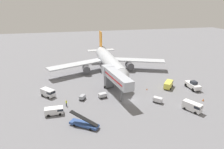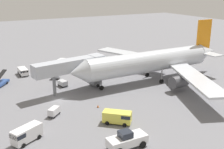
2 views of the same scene
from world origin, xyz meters
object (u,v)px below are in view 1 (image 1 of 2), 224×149
(baggage_cart_far_right, at_px, (82,97))
(safety_cone_bravo, at_px, (203,100))
(jet_bridge, at_px, (115,77))
(baggage_cart_mid_right, at_px, (103,95))
(safety_cone_alpha, at_px, (147,89))
(service_van_far_left, at_px, (55,110))
(belt_loader_truck, at_px, (84,123))
(airplane_at_gate, at_px, (109,61))
(ground_crew_worker_foreground, at_px, (66,103))
(service_van_rear_right, at_px, (48,92))
(baggage_cart_mid_left, at_px, (158,100))
(pushback_tug, at_px, (193,85))
(service_van_far_center, at_px, (193,106))
(service_van_near_center, at_px, (169,84))

(baggage_cart_far_right, relative_size, safety_cone_bravo, 3.08)
(jet_bridge, bearing_deg, baggage_cart_mid_right, -159.08)
(safety_cone_alpha, distance_m, safety_cone_bravo, 16.69)
(service_van_far_left, bearing_deg, baggage_cart_mid_right, 24.98)
(belt_loader_truck, relative_size, baggage_cart_far_right, 2.85)
(airplane_at_gate, distance_m, ground_crew_worker_foreground, 29.79)
(service_van_rear_right, relative_size, baggage_cart_mid_left, 1.79)
(pushback_tug, bearing_deg, safety_cone_bravo, -105.14)
(airplane_at_gate, xyz_separation_m, safety_cone_alpha, (8.24, -19.25, -4.63))
(service_van_far_left, distance_m, ground_crew_worker_foreground, 4.64)
(belt_loader_truck, xyz_separation_m, baggage_cart_far_right, (0.97, 13.45, -0.02))
(service_van_rear_right, distance_m, safety_cone_alpha, 30.75)
(service_van_far_center, relative_size, baggage_cart_far_right, 2.20)
(belt_loader_truck, bearing_deg, service_van_near_center, 27.52)
(baggage_cart_mid_left, bearing_deg, belt_loader_truck, -162.84)
(baggage_cart_mid_left, bearing_deg, baggage_cart_far_right, 161.37)
(service_van_rear_right, relative_size, service_van_far_left, 1.06)
(service_van_far_left, bearing_deg, service_van_far_center, -11.17)
(airplane_at_gate, relative_size, baggage_cart_mid_right, 18.64)
(service_van_rear_right, xyz_separation_m, service_van_far_left, (2.14, -10.99, -0.24))
(airplane_at_gate, relative_size, service_van_far_left, 10.60)
(service_van_near_center, relative_size, baggage_cart_far_right, 2.13)
(service_van_rear_right, bearing_deg, safety_cone_alpha, -5.07)
(service_van_rear_right, distance_m, baggage_cart_mid_right, 16.35)
(jet_bridge, xyz_separation_m, service_van_near_center, (18.45, 0.50, -4.38))
(baggage_cart_far_right, bearing_deg, safety_cone_alpha, 4.96)
(airplane_at_gate, distance_m, baggage_cart_mid_left, 29.26)
(service_van_near_center, height_order, baggage_cart_mid_right, service_van_near_center)
(safety_cone_alpha, bearing_deg, ground_crew_worker_foreground, -169.57)
(pushback_tug, height_order, service_van_rear_right, pushback_tug)
(belt_loader_truck, distance_m, baggage_cart_mid_left, 22.33)
(belt_loader_truck, distance_m, safety_cone_bravo, 34.75)
(airplane_at_gate, xyz_separation_m, service_van_near_center, (15.87, -19.15, -3.69))
(service_van_near_center, xyz_separation_m, baggage_cart_far_right, (-28.53, -1.92, -0.49))
(pushback_tug, relative_size, baggage_cart_far_right, 2.57)
(jet_bridge, xyz_separation_m, ground_crew_worker_foreground, (-14.69, -4.30, -4.63))
(service_van_rear_right, xyz_separation_m, baggage_cart_far_right, (9.71, -4.53, -0.56))
(jet_bridge, distance_m, service_van_near_center, 18.97)
(baggage_cart_mid_right, xyz_separation_m, safety_cone_bravo, (27.57, -8.96, -0.41))
(jet_bridge, distance_m, baggage_cart_mid_left, 14.04)
(service_van_rear_right, bearing_deg, baggage_cart_far_right, -25.02)
(belt_loader_truck, bearing_deg, baggage_cart_mid_right, 62.53)
(baggage_cart_far_right, height_order, ground_crew_worker_foreground, ground_crew_worker_foreground)
(service_van_near_center, height_order, baggage_cart_mid_left, service_van_near_center)
(jet_bridge, bearing_deg, baggage_cart_far_right, -171.97)
(belt_loader_truck, distance_m, ground_crew_worker_foreground, 11.18)
(belt_loader_truck, xyz_separation_m, safety_cone_alpha, (21.87, 15.27, -0.47))
(safety_cone_alpha, bearing_deg, airplane_at_gate, 113.18)
(service_van_rear_right, distance_m, service_van_near_center, 38.33)
(service_van_rear_right, bearing_deg, service_van_far_center, -25.87)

